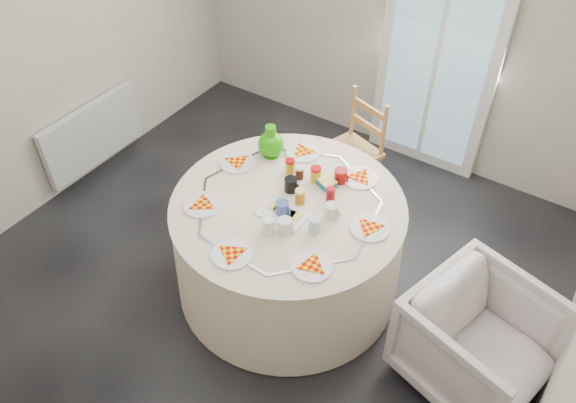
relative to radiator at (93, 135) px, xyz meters
The scene contains 14 objects.
floor 1.99m from the radiator, ahead, with size 4.00×4.00×0.00m, color black.
wall_back 2.80m from the radiator, 42.86° to the left, with size 4.00×0.02×2.60m, color #BCB5A3.
wall_left 0.94m from the radiator, 106.70° to the right, with size 0.02×4.00×2.60m, color #BCB5A3.
glass_door 3.00m from the radiator, 36.79° to the left, with size 1.00×0.08×2.10m, color silver.
radiator is the anchor object (origin of this frame).
table 2.14m from the radiator, ahead, with size 1.59×1.59×0.81m, color beige.
wooden_chair 2.23m from the radiator, 24.69° to the left, with size 0.42×0.40×0.93m, color #B47046, non-canonical shape.
armchair 3.51m from the radiator, ahead, with size 0.77×0.72×0.79m, color silver.
place_settings 2.18m from the radiator, ahead, with size 1.35×1.35×0.02m, color white, non-canonical shape.
jar_cluster 2.19m from the radiator, ahead, with size 0.43×0.21×0.12m, color #9B4824, non-canonical shape.
butter_tub 2.28m from the radiator, ahead, with size 0.14×0.10×0.05m, color #0F5E8A.
green_pitcher 1.83m from the radiator, ahead, with size 0.18×0.18×0.24m, color #259F07, non-canonical shape.
cheese_platter 2.21m from the radiator, ahead, with size 0.31×0.20×0.04m, color silver, non-canonical shape.
mugs_glasses 2.30m from the radiator, ahead, with size 0.66×0.66×0.12m, color #9C9C9C, non-canonical shape.
Camera 1 is at (1.66, -2.17, 3.25)m, focal length 35.00 mm.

